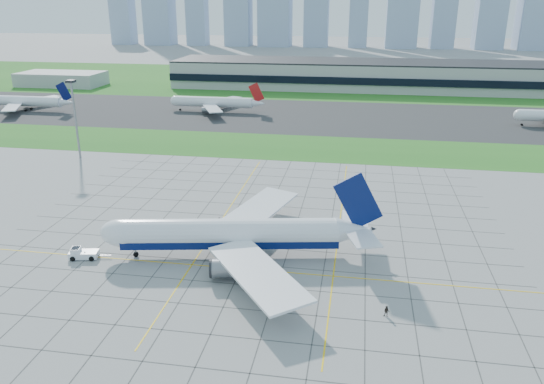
% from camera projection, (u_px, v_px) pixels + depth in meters
% --- Properties ---
extents(ground, '(1400.00, 1400.00, 0.00)m').
position_uv_depth(ground, '(243.00, 264.00, 105.55)').
color(ground, gray).
rests_on(ground, ground).
extents(grass_median, '(700.00, 35.00, 0.04)m').
position_uv_depth(grass_median, '(298.00, 147.00, 188.96)').
color(grass_median, '#22631C').
rests_on(grass_median, ground).
extents(asphalt_taxiway, '(700.00, 75.00, 0.04)m').
position_uv_depth(asphalt_taxiway, '(312.00, 116.00, 239.93)').
color(asphalt_taxiway, '#383838').
rests_on(asphalt_taxiway, ground).
extents(grass_far, '(700.00, 145.00, 0.04)m').
position_uv_depth(grass_far, '(328.00, 81.00, 341.88)').
color(grass_far, '#22631C').
rests_on(grass_far, ground).
extents(apron_markings, '(120.00, 130.00, 0.03)m').
position_uv_depth(apron_markings, '(256.00, 241.00, 115.76)').
color(apron_markings, '#474744').
rests_on(apron_markings, ground).
extents(terminal, '(260.00, 43.00, 15.80)m').
position_uv_depth(terminal, '(395.00, 75.00, 309.67)').
color(terminal, '#B7B7B2').
rests_on(terminal, ground).
extents(service_block, '(50.00, 25.00, 8.00)m').
position_uv_depth(service_block, '(62.00, 79.00, 323.72)').
color(service_block, '#B7B7B2').
rests_on(service_block, ground).
extents(light_mast, '(2.50, 2.50, 25.60)m').
position_uv_depth(light_mast, '(74.00, 109.00, 171.16)').
color(light_mast, gray).
rests_on(light_mast, ground).
extents(airliner, '(56.70, 56.95, 17.98)m').
position_uv_depth(airliner, '(232.00, 234.00, 107.21)').
color(airliner, white).
rests_on(airliner, ground).
extents(pushback_tug, '(8.46, 3.76, 2.32)m').
position_uv_depth(pushback_tug, '(82.00, 254.00, 107.60)').
color(pushback_tug, white).
rests_on(pushback_tug, ground).
extents(crew_near, '(0.46, 0.65, 1.67)m').
position_uv_depth(crew_near, '(85.00, 256.00, 107.18)').
color(crew_near, black).
rests_on(crew_near, ground).
extents(crew_far, '(1.09, 0.93, 1.95)m').
position_uv_depth(crew_far, '(387.00, 311.00, 87.72)').
color(crew_far, black).
rests_on(crew_far, ground).
extents(distant_jet_0, '(46.97, 42.66, 14.08)m').
position_uv_depth(distant_jet_0, '(22.00, 101.00, 250.40)').
color(distant_jet_0, white).
rests_on(distant_jet_0, ground).
extents(distant_jet_1, '(42.81, 42.66, 14.08)m').
position_uv_depth(distant_jet_1, '(215.00, 102.00, 247.69)').
color(distant_jet_1, white).
rests_on(distant_jet_1, ground).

